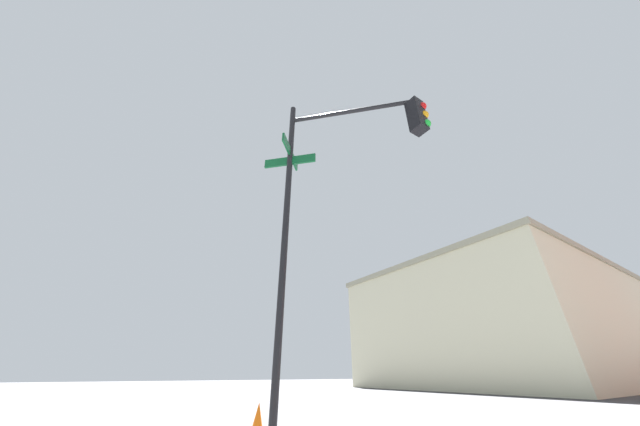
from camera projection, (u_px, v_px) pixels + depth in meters
traffic_signal_near at (346, 166)px, 5.70m from camera, size 2.49×2.49×6.42m
building_stucco at (516, 331)px, 25.90m from camera, size 16.34×25.30×8.57m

